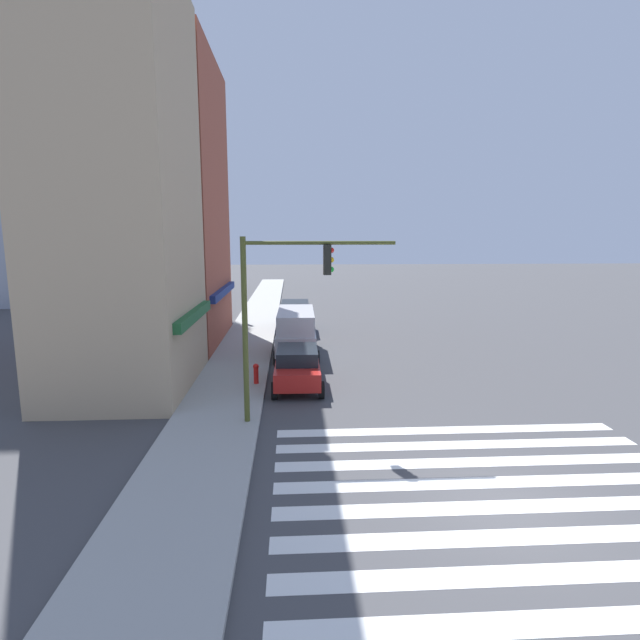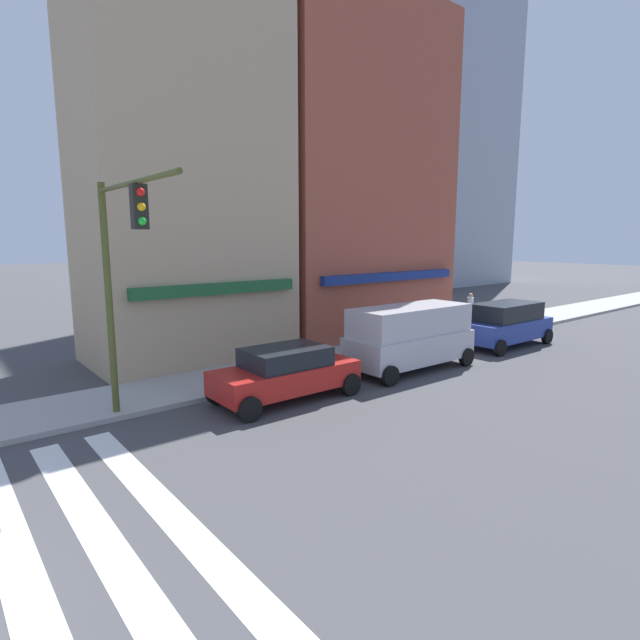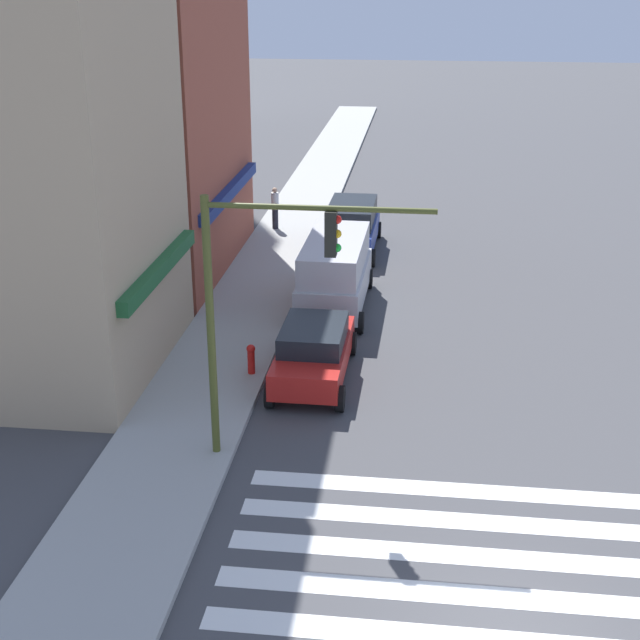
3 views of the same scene
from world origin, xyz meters
TOP-DOWN VIEW (x-y plane):
  - sidewalk_left at (0.00, 7.50)m, footprint 120.00×3.00m
  - storefront_row at (14.91, 11.50)m, footprint 17.49×5.30m
  - traffic_signal at (5.41, 5.27)m, footprint 0.32×4.87m
  - sedan_red at (9.80, 4.70)m, footprint 4.42×2.02m
  - van_silver at (15.32, 4.70)m, footprint 5.03×2.22m
  - suv_blue at (21.73, 4.70)m, footprint 4.72×2.12m
  - pedestrian_white_shirt at (24.05, 8.15)m, footprint 0.32×0.32m
  - fire_hydrant at (9.64, 6.40)m, footprint 0.24×0.24m

SIDE VIEW (x-z plane):
  - sidewalk_left at x=0.00m, z-range 0.00..0.15m
  - fire_hydrant at x=9.64m, z-range 0.19..1.03m
  - sedan_red at x=9.80m, z-range 0.05..1.64m
  - suv_blue at x=21.73m, z-range 0.06..2.00m
  - pedestrian_white_shirt at x=24.05m, z-range 0.19..1.96m
  - van_silver at x=15.32m, z-range 0.12..2.46m
  - traffic_signal at x=5.41m, z-range 1.14..7.29m
  - storefront_row at x=14.91m, z-range -0.03..15.88m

